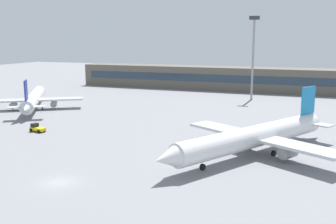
{
  "coord_description": "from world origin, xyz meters",
  "views": [
    {
      "loc": [
        32.33,
        -42.32,
        19.56
      ],
      "look_at": [
        0.89,
        40.0,
        3.0
      ],
      "focal_mm": 41.36,
      "sensor_mm": 36.0,
      "label": 1
    }
  ],
  "objects_px": {
    "baggage_tug_yellow": "(37,128)",
    "floodlight_tower_west": "(253,52)",
    "airplane_near": "(254,137)",
    "airplane_mid": "(34,98)"
  },
  "relations": [
    {
      "from": "baggage_tug_yellow",
      "to": "floodlight_tower_west",
      "type": "height_order",
      "value": "floodlight_tower_west"
    },
    {
      "from": "airplane_near",
      "to": "floodlight_tower_west",
      "type": "height_order",
      "value": "floodlight_tower_west"
    },
    {
      "from": "airplane_near",
      "to": "airplane_mid",
      "type": "relative_size",
      "value": 1.13
    },
    {
      "from": "airplane_near",
      "to": "floodlight_tower_west",
      "type": "relative_size",
      "value": 1.44
    },
    {
      "from": "airplane_mid",
      "to": "floodlight_tower_west",
      "type": "height_order",
      "value": "floodlight_tower_west"
    },
    {
      "from": "airplane_mid",
      "to": "floodlight_tower_west",
      "type": "relative_size",
      "value": 1.27
    },
    {
      "from": "airplane_near",
      "to": "baggage_tug_yellow",
      "type": "relative_size",
      "value": 10.14
    },
    {
      "from": "airplane_mid",
      "to": "floodlight_tower_west",
      "type": "bearing_deg",
      "value": 35.07
    },
    {
      "from": "airplane_mid",
      "to": "baggage_tug_yellow",
      "type": "xyz_separation_m",
      "value": [
        19.44,
        -22.63,
        -2.17
      ]
    },
    {
      "from": "airplane_mid",
      "to": "airplane_near",
      "type": "bearing_deg",
      "value": -19.61
    }
  ]
}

